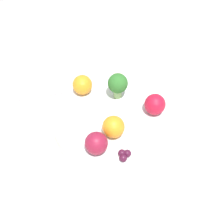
% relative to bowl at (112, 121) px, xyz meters
% --- Properties ---
extents(ground_plane, '(6.00, 6.00, 0.00)m').
position_rel_bowl_xyz_m(ground_plane, '(0.00, 0.00, -0.04)').
color(ground_plane, gray).
extents(table_surface, '(1.20, 1.20, 0.02)m').
position_rel_bowl_xyz_m(table_surface, '(0.00, 0.00, -0.03)').
color(table_surface, beige).
rests_on(table_surface, ground_plane).
extents(bowl, '(0.27, 0.27, 0.04)m').
position_rel_bowl_xyz_m(bowl, '(0.00, 0.00, 0.00)').
color(bowl, white).
rests_on(bowl, table_surface).
extents(broccoli, '(0.05, 0.05, 0.07)m').
position_rel_bowl_xyz_m(broccoli, '(-0.05, 0.02, 0.06)').
color(broccoli, '#8CB76B').
rests_on(broccoli, bowl).
extents(apple_red, '(0.05, 0.05, 0.05)m').
position_rel_bowl_xyz_m(apple_red, '(0.08, -0.05, 0.04)').
color(apple_red, maroon).
rests_on(apple_red, bowl).
extents(apple_green, '(0.05, 0.05, 0.05)m').
position_rel_bowl_xyz_m(apple_green, '(0.01, 0.09, 0.04)').
color(apple_green, '#B7142D').
rests_on(apple_green, bowl).
extents(orange_front, '(0.05, 0.05, 0.05)m').
position_rel_bowl_xyz_m(orange_front, '(0.05, -0.01, 0.04)').
color(orange_front, orange).
rests_on(orange_front, bowl).
extents(orange_back, '(0.05, 0.05, 0.05)m').
position_rel_bowl_xyz_m(orange_back, '(-0.08, -0.05, 0.04)').
color(orange_back, orange).
rests_on(orange_back, bowl).
extents(grape_cluster, '(0.03, 0.03, 0.02)m').
position_rel_bowl_xyz_m(grape_cluster, '(0.11, 0.00, 0.03)').
color(grape_cluster, '#47142D').
rests_on(grape_cluster, bowl).
extents(napkin, '(0.14, 0.11, 0.01)m').
position_rel_bowl_xyz_m(napkin, '(-0.19, -0.16, -0.02)').
color(napkin, beige).
rests_on(napkin, table_surface).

